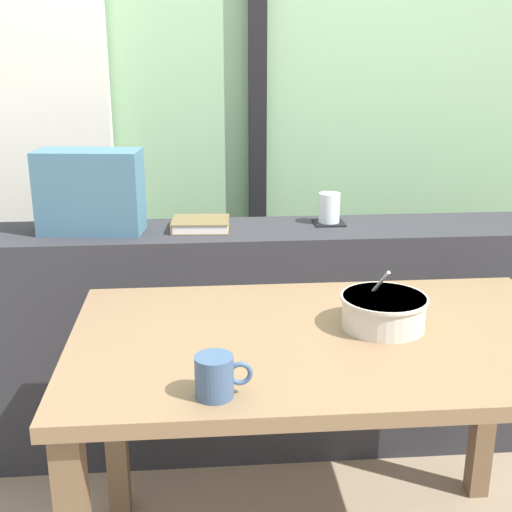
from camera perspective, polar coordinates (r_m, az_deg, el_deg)
outdoor_backdrop at (r=2.79m, az=-0.19°, el=18.51°), size 4.80×0.08×2.80m
curtain_left_panel at (r=2.75m, az=-18.46°, el=14.53°), size 0.56×0.06×2.50m
window_divider_post at (r=2.72m, az=0.14°, el=16.42°), size 0.07×0.05×2.60m
dark_console_ledge at (r=2.31m, az=1.21°, el=-7.09°), size 2.80×0.30×0.79m
breakfast_table at (r=1.65m, az=5.96°, el=-9.94°), size 1.21×0.71×0.70m
coaster_square at (r=2.24m, az=6.21°, el=2.84°), size 0.10×0.10×0.00m
juice_glass at (r=2.23m, az=6.25°, el=3.99°), size 0.07×0.07×0.10m
closed_book at (r=2.16m, az=-4.77°, el=2.72°), size 0.19×0.16×0.03m
throw_pillow at (r=2.16m, az=-13.94°, el=5.33°), size 0.33×0.18×0.26m
soup_bowl at (r=1.65m, az=10.80°, el=-4.69°), size 0.21×0.21×0.15m
ceramic_mug at (r=1.32m, az=-3.47°, el=-10.19°), size 0.11×0.08×0.08m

